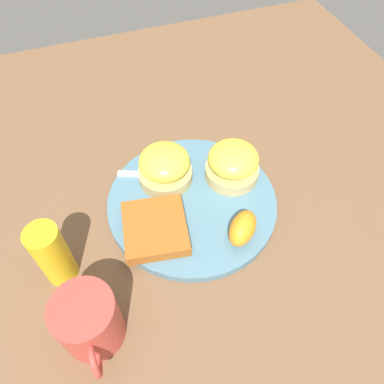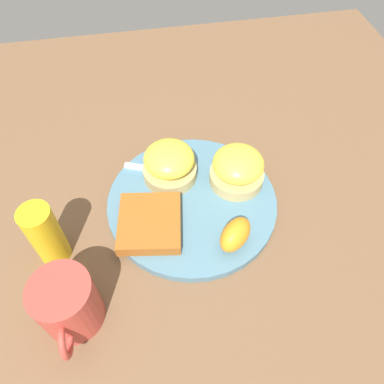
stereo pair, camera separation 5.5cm
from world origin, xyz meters
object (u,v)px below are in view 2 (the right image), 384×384
sandwich_benedict_left (238,169)px  fork (187,175)px  hashbrown_patty (150,223)px  cup (68,304)px  orange_wedge (235,234)px  sandwich_benedict_right (169,164)px  condiment_bottle (46,235)px

sandwich_benedict_left → fork: size_ratio=0.48×
sandwich_benedict_left → hashbrown_patty: bearing=-67.0°
cup → orange_wedge: bearing=105.6°
fork → cup: (0.20, -0.19, 0.03)m
sandwich_benedict_right → fork: sandwich_benedict_right is taller
orange_wedge → sandwich_benedict_right: bearing=-152.7°
hashbrown_patty → fork: bearing=140.8°
cup → hashbrown_patty: bearing=135.1°
hashbrown_patty → cup: size_ratio=0.93×
hashbrown_patty → orange_wedge: (0.05, 0.12, 0.01)m
sandwich_benedict_left → cup: 0.32m
sandwich_benedict_left → fork: 0.09m
cup → sandwich_benedict_right: bearing=142.7°
sandwich_benedict_left → orange_wedge: sandwich_benedict_left is taller
sandwich_benedict_right → sandwich_benedict_left: bearing=74.1°
fork → sandwich_benedict_right: bearing=-101.3°
hashbrown_patty → sandwich_benedict_left: bearing=113.0°
cup → fork: bearing=137.5°
sandwich_benedict_left → condiment_bottle: (0.08, -0.29, 0.01)m
sandwich_benedict_left → orange_wedge: bearing=-15.8°
sandwich_benedict_right → orange_wedge: sandwich_benedict_right is taller
sandwich_benedict_right → orange_wedge: bearing=27.3°
sandwich_benedict_right → hashbrown_patty: size_ratio=0.89×
condiment_bottle → cup: bearing=15.9°
orange_wedge → cup: 0.24m
cup → sandwich_benedict_left: bearing=124.0°
sandwich_benedict_left → sandwich_benedict_right: (-0.03, -0.11, 0.00)m
condiment_bottle → sandwich_benedict_left: bearing=104.6°
sandwich_benedict_left → cup: (0.18, -0.26, 0.00)m
sandwich_benedict_right → hashbrown_patty: (0.09, -0.04, -0.02)m
sandwich_benedict_left → hashbrown_patty: (0.06, -0.15, -0.02)m
sandwich_benedict_right → orange_wedge: size_ratio=1.48×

